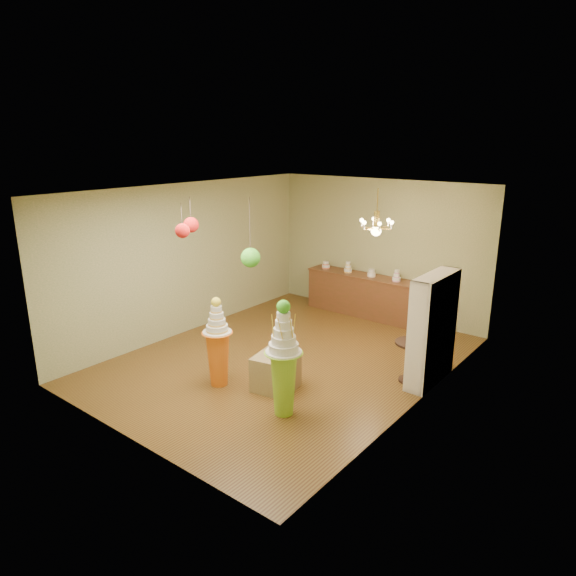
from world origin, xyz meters
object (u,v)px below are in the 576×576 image
Objects in this scene: pedestal_green at (284,368)px; round_table at (411,356)px; sideboard at (370,296)px; pedestal_orange at (218,351)px.

round_table is (0.97, 2.07, -0.27)m from pedestal_green.
round_table is at bearing -48.62° from sideboard.
pedestal_green is 4.60m from sideboard.
round_table is at bearing 64.95° from pedestal_green.
pedestal_orange is at bearing -93.39° from sideboard.
pedestal_orange is at bearing 177.22° from pedestal_green.
sideboard is at bearing 131.38° from round_table.
pedestal_orange is 4.40m from sideboard.
pedestal_green reaches higher than sideboard.
pedestal_green reaches higher than round_table.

